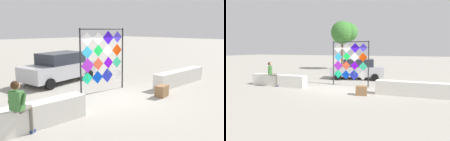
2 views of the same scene
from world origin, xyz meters
The scene contains 7 objects.
ground centered at (0.00, 0.00, 0.00)m, with size 120.00×120.00×0.00m, color #9E998E.
plaza_ledge_left centered at (-4.17, -0.41, 0.37)m, with size 3.89×0.56×0.75m, color silver.
plaza_ledge_right centered at (4.17, -0.41, 0.37)m, with size 3.89×0.56×0.75m, color silver.
kite_display_rack centered at (0.23, 1.23, 1.68)m, with size 2.49×0.19×2.94m.
seated_vendor centered at (-4.40, -0.75, 0.95)m, with size 0.77×0.66×1.60m.
parked_car centered at (-0.14, 4.43, 0.82)m, with size 4.43×2.63×1.62m.
cardboard_box_large centered at (1.57, -1.09, 0.25)m, with size 0.58×0.41×0.49m, color olive.
Camera 1 is at (-6.67, -6.71, 2.90)m, focal length 37.29 mm.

